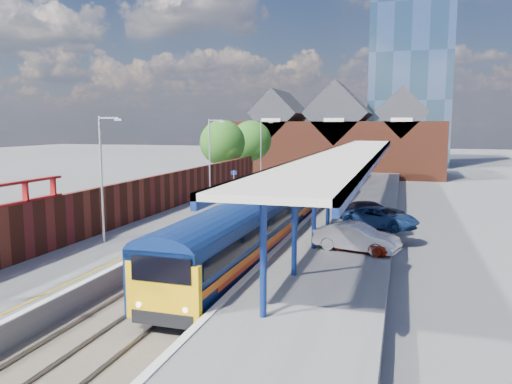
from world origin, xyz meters
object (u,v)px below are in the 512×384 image
(lamp_post_c, at_px, (211,155))
(parked_car_blue, at_px, (381,218))
(lamp_post_d, at_px, (262,147))
(parked_car_dark, at_px, (372,211))
(lamp_post_b, at_px, (104,171))
(platform_sign, at_px, (234,180))
(parked_car_red, at_px, (361,240))
(parked_car_silver, at_px, (356,237))
(train, at_px, (318,181))

(lamp_post_c, bearing_deg, parked_car_blue, -27.39)
(lamp_post_c, relative_size, lamp_post_d, 1.00)
(parked_car_dark, bearing_deg, lamp_post_b, 109.57)
(platform_sign, height_order, parked_car_dark, platform_sign)
(lamp_post_c, xyz_separation_m, parked_car_dark, (13.88, -5.43, -3.32))
(lamp_post_d, bearing_deg, parked_car_blue, -58.28)
(lamp_post_c, xyz_separation_m, parked_car_blue, (14.55, -7.54, -3.33))
(lamp_post_b, xyz_separation_m, parked_car_blue, (14.55, 8.46, -3.33))
(lamp_post_b, bearing_deg, platform_sign, 85.67)
(lamp_post_d, relative_size, parked_car_blue, 1.47)
(platform_sign, bearing_deg, parked_car_red, -52.08)
(lamp_post_d, height_order, platform_sign, lamp_post_d)
(lamp_post_c, height_order, parked_car_silver, lamp_post_c)
(lamp_post_b, distance_m, parked_car_silver, 14.13)
(train, relative_size, parked_car_blue, 13.82)
(train, bearing_deg, parked_car_dark, -66.12)
(parked_car_blue, bearing_deg, lamp_post_d, 53.30)
(lamp_post_b, xyz_separation_m, platform_sign, (1.36, 18.00, -2.30))
(lamp_post_d, bearing_deg, parked_car_dark, -57.06)
(parked_car_silver, xyz_separation_m, parked_car_dark, (0.28, 8.56, -0.05))
(train, xyz_separation_m, parked_car_silver, (5.74, -22.16, -0.40))
(parked_car_silver, bearing_deg, train, 29.00)
(lamp_post_d, relative_size, parked_car_red, 1.93)
(train, bearing_deg, parked_car_silver, -75.48)
(platform_sign, xyz_separation_m, parked_car_dark, (12.52, -7.43, -1.02))
(lamp_post_d, height_order, parked_car_dark, lamp_post_d)
(lamp_post_d, distance_m, parked_car_dark, 25.75)
(train, relative_size, parked_car_dark, 14.19)
(parked_car_dark, bearing_deg, train, 6.16)
(lamp_post_c, relative_size, parked_car_dark, 1.51)
(lamp_post_b, height_order, parked_car_red, lamp_post_b)
(lamp_post_c, distance_m, parked_car_blue, 16.72)
(parked_car_red, bearing_deg, platform_sign, 59.43)
(parked_car_red, relative_size, parked_car_silver, 0.83)
(lamp_post_d, bearing_deg, train, -44.87)
(platform_sign, height_order, parked_car_blue, platform_sign)
(lamp_post_d, bearing_deg, parked_car_silver, -65.61)
(platform_sign, bearing_deg, parked_car_blue, -35.88)
(train, distance_m, parked_car_red, 22.98)
(platform_sign, xyz_separation_m, parked_car_blue, (13.19, -9.54, -1.03))
(train, xyz_separation_m, parked_car_blue, (6.69, -15.72, -0.46))
(parked_car_red, relative_size, parked_car_dark, 0.78)
(parked_car_dark, bearing_deg, parked_car_blue, 179.83)
(lamp_post_d, xyz_separation_m, platform_sign, (1.36, -14.00, -2.30))
(platform_sign, distance_m, parked_car_silver, 20.15)
(lamp_post_b, height_order, lamp_post_c, same)
(parked_car_dark, bearing_deg, parked_car_silver, 160.37)
(train, relative_size, lamp_post_c, 9.42)
(parked_car_dark, bearing_deg, lamp_post_c, 50.92)
(parked_car_silver, bearing_deg, lamp_post_b, 112.91)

